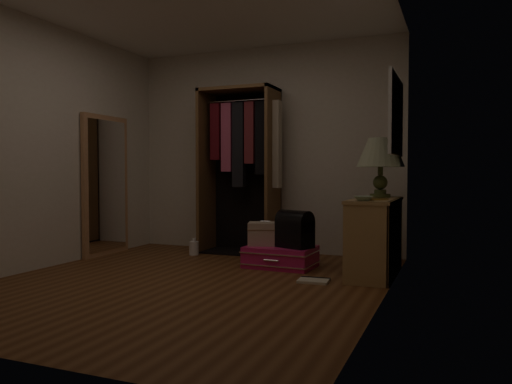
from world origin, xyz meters
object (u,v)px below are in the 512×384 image
at_px(black_bag, 295,228).
at_px(white_jug, 194,248).
at_px(pink_suitcase, 281,257).
at_px(train_case, 265,234).
at_px(console_bookshelf, 375,234).
at_px(open_wardrobe, 243,156).
at_px(floor_mirror, 106,185).
at_px(table_lamp, 381,154).

bearing_deg(black_bag, white_jug, -172.32).
bearing_deg(pink_suitcase, train_case, 177.34).
distance_m(black_bag, white_jug, 1.49).
bearing_deg(pink_suitcase, black_bag, -7.85).
xyz_separation_m(console_bookshelf, black_bag, (-0.83, -0.01, 0.03)).
xyz_separation_m(open_wardrobe, floor_mirror, (-1.49, -0.77, -0.36)).
bearing_deg(black_bag, train_case, -165.07).
height_order(pink_suitcase, table_lamp, table_lamp).
distance_m(floor_mirror, table_lamp, 3.28).
height_order(train_case, black_bag, black_bag).
height_order(floor_mirror, white_jug, floor_mirror).
bearing_deg(floor_mirror, black_bag, 0.26).
bearing_deg(table_lamp, open_wardrobe, 165.78).
bearing_deg(black_bag, pink_suitcase, -167.77).
distance_m(console_bookshelf, white_jug, 2.28).
distance_m(pink_suitcase, white_jug, 1.28).
xyz_separation_m(console_bookshelf, table_lamp, (0.00, 0.30, 0.80)).
xyz_separation_m(console_bookshelf, train_case, (-1.17, 0.03, -0.05)).
xyz_separation_m(console_bookshelf, pink_suitcase, (-0.99, 0.02, -0.29)).
xyz_separation_m(open_wardrobe, table_lamp, (1.75, -0.44, -0.01)).
bearing_deg(table_lamp, floor_mirror, -174.21).
bearing_deg(white_jug, console_bookshelf, -8.98).
xyz_separation_m(floor_mirror, black_bag, (2.41, 0.01, -0.43)).
distance_m(console_bookshelf, table_lamp, 0.86).
bearing_deg(white_jug, table_lamp, -1.26).
distance_m(console_bookshelf, black_bag, 0.83).
xyz_separation_m(black_bag, table_lamp, (0.83, 0.32, 0.78)).
bearing_deg(open_wardrobe, pink_suitcase, -44.10).
distance_m(floor_mirror, train_case, 2.13).
relative_size(open_wardrobe, white_jug, 10.04).
distance_m(open_wardrobe, table_lamp, 1.80).
bearing_deg(floor_mirror, pink_suitcase, 1.03).
xyz_separation_m(train_case, table_lamp, (1.18, 0.27, 0.85)).
relative_size(pink_suitcase, black_bag, 1.78).
height_order(open_wardrobe, table_lamp, open_wardrobe).
xyz_separation_m(pink_suitcase, table_lamp, (0.99, 0.29, 1.09)).
distance_m(open_wardrobe, train_case, 1.26).
bearing_deg(open_wardrobe, table_lamp, -14.22).
height_order(pink_suitcase, train_case, train_case).
bearing_deg(pink_suitcase, open_wardrobe, 138.13).
bearing_deg(open_wardrobe, black_bag, -39.58).
relative_size(table_lamp, white_jug, 3.01).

